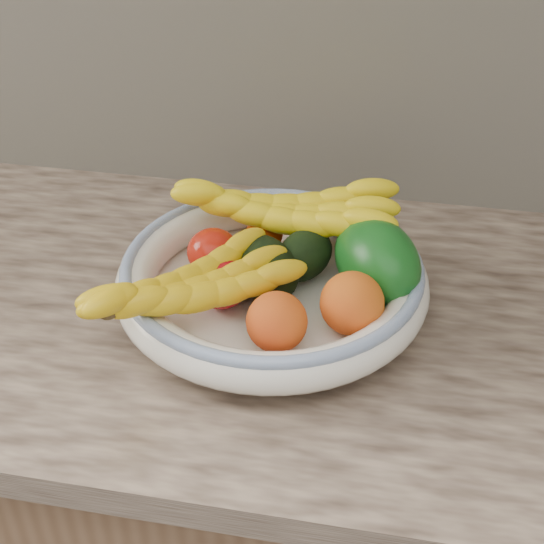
{
  "coord_description": "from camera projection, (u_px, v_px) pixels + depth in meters",
  "views": [
    {
      "loc": [
        0.14,
        0.91,
        1.5
      ],
      "look_at": [
        0.0,
        1.66,
        0.96
      ],
      "focal_mm": 50.0,
      "sensor_mm": 36.0,
      "label": 1
    }
  ],
  "objects": [
    {
      "name": "green_mango",
      "position": [
        377.0,
        261.0,
        0.93
      ],
      "size": [
        0.18,
        0.18,
        0.12
      ],
      "primitive_type": "ellipsoid",
      "rotation": [
        0.0,
        0.31,
        0.58
      ],
      "color": "#0E4E14",
      "rests_on": "fruit_bowl"
    },
    {
      "name": "avocado_center",
      "position": [
        264.0,
        268.0,
        0.94
      ],
      "size": [
        0.13,
        0.13,
        0.08
      ],
      "primitive_type": "ellipsoid",
      "rotation": [
        0.0,
        0.0,
        0.69
      ],
      "color": "black",
      "rests_on": "fruit_bowl"
    },
    {
      "name": "kitchen_counter",
      "position": [
        275.0,
        509.0,
        1.25
      ],
      "size": [
        2.44,
        0.66,
        1.4
      ],
      "color": "brown",
      "rests_on": "ground"
    },
    {
      "name": "tomato_left",
      "position": [
        213.0,
        252.0,
        0.97
      ],
      "size": [
        0.07,
        0.07,
        0.06
      ],
      "primitive_type": "ellipsoid",
      "rotation": [
        0.0,
        0.0,
        0.04
      ],
      "color": "#B51A0C",
      "rests_on": "fruit_bowl"
    },
    {
      "name": "tomato_near_left",
      "position": [
        221.0,
        282.0,
        0.92
      ],
      "size": [
        0.09,
        0.09,
        0.06
      ],
      "primitive_type": "ellipsoid",
      "rotation": [
        0.0,
        0.0,
        0.26
      ],
      "color": "#AC0910",
      "rests_on": "fruit_bowl"
    },
    {
      "name": "peach_right",
      "position": [
        352.0,
        303.0,
        0.87
      ],
      "size": [
        0.1,
        0.1,
        0.08
      ],
      "primitive_type": "ellipsoid",
      "rotation": [
        0.0,
        0.0,
        -0.34
      ],
      "color": "orange",
      "rests_on": "fruit_bowl"
    },
    {
      "name": "clementine_back_right",
      "position": [
        306.0,
        229.0,
        1.03
      ],
      "size": [
        0.06,
        0.06,
        0.04
      ],
      "primitive_type": "ellipsoid",
      "rotation": [
        0.0,
        0.0,
        -0.28
      ],
      "color": "#FF5405",
      "rests_on": "fruit_bowl"
    },
    {
      "name": "fruit_bowl",
      "position": [
        272.0,
        279.0,
        0.95
      ],
      "size": [
        0.39,
        0.39,
        0.08
      ],
      "color": "white",
      "rests_on": "kitchen_counter"
    },
    {
      "name": "clementine_back_left",
      "position": [
        264.0,
        234.0,
        1.02
      ],
      "size": [
        0.06,
        0.06,
        0.05
      ],
      "primitive_type": "ellipsoid",
      "rotation": [
        0.0,
        0.0,
        0.19
      ],
      "color": "#F44D05",
      "rests_on": "fruit_bowl"
    },
    {
      "name": "avocado_right",
      "position": [
        304.0,
        255.0,
        0.96
      ],
      "size": [
        0.09,
        0.11,
        0.06
      ],
      "primitive_type": "ellipsoid",
      "rotation": [
        0.0,
        0.0,
        -0.41
      ],
      "color": "black",
      "rests_on": "fruit_bowl"
    },
    {
      "name": "banana_bunch_back",
      "position": [
        284.0,
        216.0,
        0.99
      ],
      "size": [
        0.32,
        0.13,
        0.09
      ],
      "primitive_type": null,
      "rotation": [
        0.0,
        0.0,
        0.04
      ],
      "color": "yellow",
      "rests_on": "fruit_bowl"
    },
    {
      "name": "banana_bunch_front",
      "position": [
        191.0,
        292.0,
        0.87
      ],
      "size": [
        0.28,
        0.28,
        0.08
      ],
      "primitive_type": null,
      "rotation": [
        0.0,
        0.0,
        0.78
      ],
      "color": "yellow",
      "rests_on": "fruit_bowl"
    },
    {
      "name": "peach_front",
      "position": [
        277.0,
        322.0,
        0.85
      ],
      "size": [
        0.09,
        0.09,
        0.07
      ],
      "primitive_type": "ellipsoid",
      "rotation": [
        0.0,
        0.0,
        -0.38
      ],
      "color": "orange",
      "rests_on": "fruit_bowl"
    }
  ]
}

